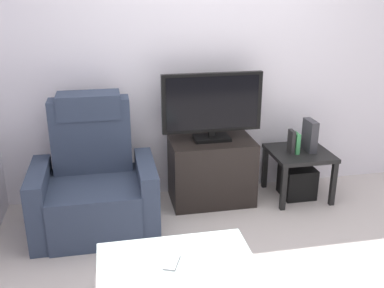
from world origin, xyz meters
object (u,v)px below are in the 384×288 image
(game_console, at_px, (310,135))
(tv_stand, at_px, (212,171))
(television, at_px, (212,105))
(book_leftmost, at_px, (291,142))
(cell_phone, at_px, (172,262))
(coffee_table, at_px, (177,268))
(side_table, at_px, (299,158))
(recliner_armchair, at_px, (94,184))
(book_middle, at_px, (296,143))
(subwoofer_box, at_px, (297,181))

(game_console, bearing_deg, tv_stand, 176.79)
(television, xyz_separation_m, book_leftmost, (0.72, -0.10, -0.35))
(cell_phone, bearing_deg, coffee_table, -6.02)
(tv_stand, bearing_deg, book_leftmost, -6.42)
(side_table, height_order, book_leftmost, book_leftmost)
(tv_stand, relative_size, recliner_armchair, 0.69)
(tv_stand, bearing_deg, cell_phone, -111.80)
(tv_stand, distance_m, book_leftmost, 0.77)
(book_middle, bearing_deg, coffee_table, -133.00)
(cell_phone, bearing_deg, book_leftmost, 69.17)
(book_leftmost, relative_size, coffee_table, 0.24)
(tv_stand, bearing_deg, television, 90.00)
(recliner_armchair, bearing_deg, tv_stand, 23.98)
(television, xyz_separation_m, coffee_table, (-0.57, -1.53, -0.52))
(book_leftmost, bearing_deg, television, 172.11)
(side_table, relative_size, subwoofer_box, 1.85)
(television, xyz_separation_m, subwoofer_box, (0.82, -0.08, -0.77))
(recliner_armchair, bearing_deg, subwoofer_box, 16.39)
(tv_stand, height_order, subwoofer_box, tv_stand)
(side_table, bearing_deg, game_console, 6.34)
(coffee_table, bearing_deg, recliner_armchair, 110.69)
(side_table, distance_m, subwoofer_box, 0.24)
(television, xyz_separation_m, game_console, (0.91, -0.07, -0.31))
(television, distance_m, game_console, 0.97)
(subwoofer_box, xyz_separation_m, cell_phone, (-1.42, -1.43, 0.28))
(side_table, height_order, book_middle, book_middle)
(recliner_armchair, distance_m, subwoofer_box, 1.89)
(subwoofer_box, bearing_deg, game_console, 6.34)
(subwoofer_box, distance_m, cell_phone, 2.03)
(television, height_order, book_middle, television)
(television, height_order, recliner_armchair, television)
(game_console, distance_m, coffee_table, 2.08)
(tv_stand, xyz_separation_m, book_middle, (0.76, -0.08, 0.25))
(subwoofer_box, height_order, cell_phone, cell_phone)
(book_middle, bearing_deg, game_console, 11.64)
(side_table, distance_m, coffee_table, 2.00)
(television, relative_size, book_leftmost, 4.10)
(cell_phone, bearing_deg, game_console, 65.91)
(recliner_armchair, bearing_deg, television, 24.95)
(television, height_order, subwoofer_box, television)
(book_leftmost, bearing_deg, game_console, 8.97)
(coffee_table, bearing_deg, television, 69.64)
(cell_phone, bearing_deg, tv_stand, 90.40)
(book_leftmost, bearing_deg, coffee_table, -132.04)
(tv_stand, distance_m, coffee_table, 1.61)
(recliner_armchair, relative_size, coffee_table, 1.20)
(recliner_armchair, xyz_separation_m, book_leftmost, (1.76, 0.16, 0.19))
(tv_stand, relative_size, cell_phone, 4.97)
(television, relative_size, coffee_table, 0.98)
(side_table, bearing_deg, book_middle, -160.24)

